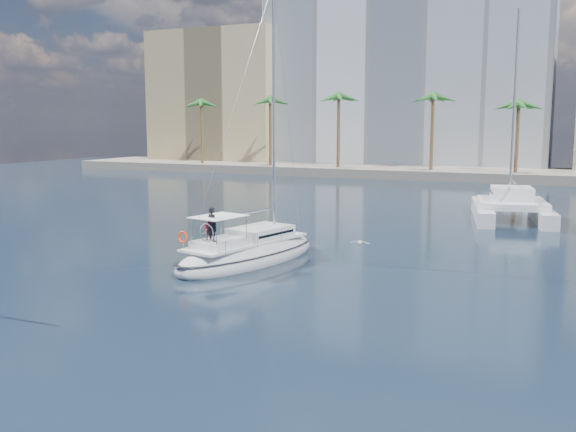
% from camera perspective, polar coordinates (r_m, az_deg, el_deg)
% --- Properties ---
extents(ground, '(160.00, 160.00, 0.00)m').
position_cam_1_polar(ground, '(30.08, 0.08, -5.95)').
color(ground, black).
rests_on(ground, ground).
extents(quay, '(120.00, 14.00, 1.20)m').
position_cam_1_polar(quay, '(88.73, 16.15, 3.65)').
color(quay, gray).
rests_on(quay, ground).
extents(building_modern, '(42.00, 16.00, 28.00)m').
position_cam_1_polar(building_modern, '(102.68, 10.60, 11.93)').
color(building_modern, white).
rests_on(building_modern, ground).
extents(building_tan_left, '(22.00, 14.00, 22.00)m').
position_cam_1_polar(building_tan_left, '(109.79, -5.62, 10.22)').
color(building_tan_left, tan).
rests_on(building_tan_left, ground).
extents(palm_left, '(3.60, 3.60, 12.30)m').
position_cam_1_polar(palm_left, '(95.40, -4.95, 10.08)').
color(palm_left, brown).
rests_on(palm_left, ground).
extents(palm_centre, '(3.60, 3.60, 12.30)m').
position_cam_1_polar(palm_centre, '(84.55, 16.04, 10.00)').
color(palm_centre, brown).
rests_on(palm_centre, ground).
extents(main_sloop, '(5.67, 10.91, 15.48)m').
position_cam_1_polar(main_sloop, '(34.35, -3.52, -3.30)').
color(main_sloop, silver).
rests_on(main_sloop, ground).
extents(catamaran, '(7.23, 11.61, 15.94)m').
position_cam_1_polar(catamaran, '(51.99, 19.24, 0.93)').
color(catamaran, silver).
rests_on(catamaran, ground).
extents(seagull, '(1.10, 0.47, 0.20)m').
position_cam_1_polar(seagull, '(34.38, 6.42, -2.36)').
color(seagull, silver).
rests_on(seagull, ground).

